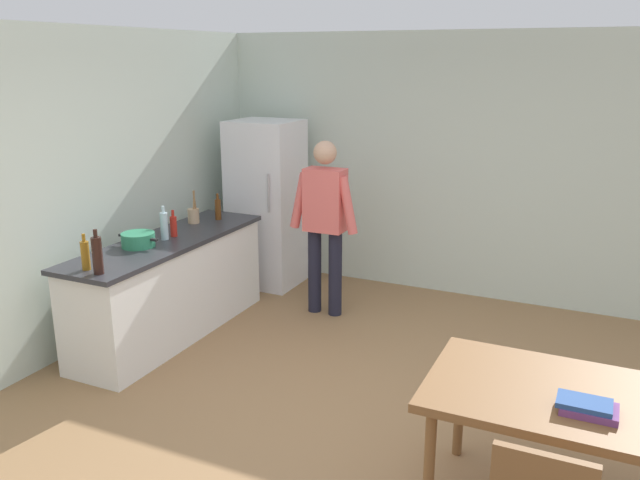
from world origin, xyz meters
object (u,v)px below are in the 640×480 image
utensil_jar (194,215)px  book_stack (587,407)px  bottle_wine_dark (97,255)px  bottle_water_clear (164,226)px  person (325,217)px  bottle_oil_amber (85,255)px  dining_table (561,406)px  cooking_pot (138,240)px  bottle_sauce_red (174,226)px  bottle_beer_brown (218,209)px  refrigerator (267,204)px

utensil_jar → book_stack: utensil_jar is taller
bottle_wine_dark → bottle_water_clear: size_ratio=1.13×
bottle_water_clear → person: bearing=45.0°
utensil_jar → bottle_wine_dark: 1.57m
bottle_wine_dark → bottle_oil_amber: 0.16m
dining_table → bottle_wine_dark: size_ratio=4.12×
cooking_pot → book_stack: (3.60, -0.97, -0.18)m
cooking_pot → bottle_wine_dark: 0.72m
bottle_sauce_red → person: bearing=41.9°
bottle_wine_dark → bottle_sauce_red: size_ratio=1.42×
cooking_pot → bottle_sauce_red: bottle_sauce_red is taller
bottle_sauce_red → bottle_oil_amber: bearing=-91.1°
person → bottle_beer_brown: person is taller
dining_table → book_stack: book_stack is taller
utensil_jar → dining_table: bearing=-25.4°
dining_table → cooking_pot: bearing=166.8°
person → book_stack: person is taller
bottle_water_clear → refrigerator: bearing=86.1°
bottle_water_clear → bottle_sauce_red: (0.01, 0.12, -0.03)m
person → utensil_jar: (-1.17, -0.47, 0.00)m
bottle_sauce_red → book_stack: bottle_sauce_red is taller
refrigerator → utensil_jar: 1.05m
refrigerator → cooking_pot: 1.90m
dining_table → bottle_oil_amber: (-3.42, 0.16, 0.34)m
person → bottle_beer_brown: 1.07m
dining_table → bottle_sauce_red: bottle_sauce_red is taller
dining_table → utensil_jar: bearing=154.6°
refrigerator → bottle_oil_amber: (-0.12, -2.54, 0.12)m
bottle_wine_dark → bottle_sauce_red: bottle_wine_dark is taller
dining_table → bottle_water_clear: bearing=162.3°
bottle_water_clear → bottle_beer_brown: bottle_water_clear is taller
dining_table → cooking_pot: cooking_pot is taller
person → bottle_water_clear: size_ratio=5.67×
refrigerator → utensil_jar: bearing=-102.3°
dining_table → bottle_oil_amber: 3.44m
refrigerator → bottle_oil_amber: bearing=-92.7°
refrigerator → bottle_water_clear: 1.62m
refrigerator → book_stack: refrigerator is taller
person → bottle_water_clear: 1.50m
dining_table → bottle_water_clear: 3.60m
dining_table → book_stack: bearing=-51.0°
dining_table → book_stack: size_ratio=4.81×
bottle_oil_amber → book_stack: bearing=-5.1°
utensil_jar → bottle_wine_dark: bottle_wine_dark is taller
cooking_pot → book_stack: size_ratio=1.38×
person → book_stack: (2.48, -2.30, -0.20)m
dining_table → bottle_water_clear: bottle_water_clear is taller
bottle_water_clear → dining_table: bearing=-17.7°
utensil_jar → bottle_water_clear: 0.60m
dining_table → bottle_sauce_red: (-3.40, 1.20, 0.32)m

